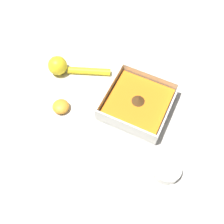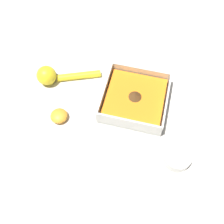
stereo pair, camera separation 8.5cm
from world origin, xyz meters
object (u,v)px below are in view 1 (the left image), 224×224
(spice_bowl, at_px, (167,170))
(lemon_half, at_px, (61,107))
(square_dish, at_px, (138,104))
(lemon_squeezer, at_px, (65,67))

(spice_bowl, height_order, lemon_half, spice_bowl)
(square_dish, bearing_deg, lemon_squeezer, 175.33)
(lemon_half, bearing_deg, spice_bowl, -7.40)
(square_dish, distance_m, lemon_half, 0.26)
(lemon_half, bearing_deg, square_dish, 27.32)
(square_dish, distance_m, spice_bowl, 0.24)
(lemon_squeezer, relative_size, lemon_half, 3.81)
(lemon_squeezer, bearing_deg, lemon_half, 93.19)
(square_dish, height_order, lemon_half, square_dish)
(square_dish, distance_m, lemon_squeezer, 0.30)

